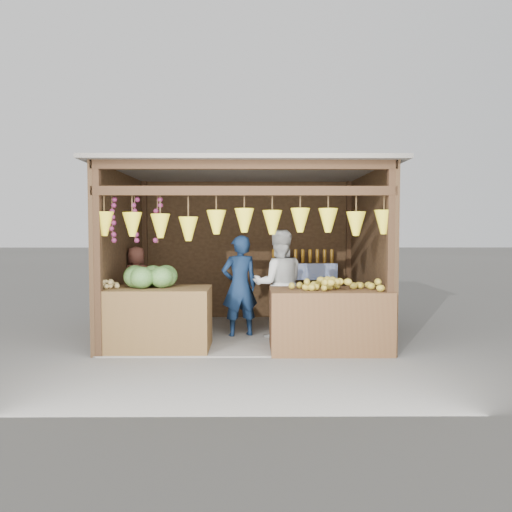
{
  "coord_description": "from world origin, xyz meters",
  "views": [
    {
      "loc": [
        0.11,
        -8.0,
        1.69
      ],
      "look_at": [
        0.16,
        -0.1,
        1.27
      ],
      "focal_mm": 35.0,
      "sensor_mm": 36.0,
      "label": 1
    }
  ],
  "objects": [
    {
      "name": "stall_structure",
      "position": [
        -0.03,
        -0.04,
        1.67
      ],
      "size": [
        4.3,
        3.3,
        2.66
      ],
      "color": "slate",
      "rests_on": "ground"
    },
    {
      "name": "counter_left",
      "position": [
        -1.23,
        -1.05,
        0.44
      ],
      "size": [
        1.48,
        0.85,
        0.88
      ],
      "primitive_type": "cube",
      "color": "#53381B",
      "rests_on": "ground"
    },
    {
      "name": "woman_standing",
      "position": [
        0.52,
        -0.28,
        0.84
      ],
      "size": [
        0.89,
        0.73,
        1.69
      ],
      "primitive_type": "imported",
      "rotation": [
        0.0,
        0.0,
        3.25
      ],
      "color": "silver",
      "rests_on": "ground"
    },
    {
      "name": "man_standing",
      "position": [
        -0.09,
        -0.18,
        0.8
      ],
      "size": [
        0.68,
        0.55,
        1.6
      ],
      "primitive_type": "imported",
      "rotation": [
        0.0,
        0.0,
        3.46
      ],
      "color": "#122646",
      "rests_on": "ground"
    },
    {
      "name": "back_shelf",
      "position": [
        1.05,
        1.28,
        0.87
      ],
      "size": [
        1.25,
        0.32,
        1.32
      ],
      "color": "#382314",
      "rests_on": "ground"
    },
    {
      "name": "counter_right",
      "position": [
        1.18,
        -1.12,
        0.43
      ],
      "size": [
        1.64,
        0.85,
        0.86
      ],
      "primitive_type": "cube",
      "color": "#472917",
      "rests_on": "ground"
    },
    {
      "name": "tanfruit_pile",
      "position": [
        -1.88,
        -1.06,
        0.94
      ],
      "size": [
        0.34,
        0.4,
        0.13
      ],
      "primitive_type": null,
      "color": "#AE8750",
      "rests_on": "counter_left"
    },
    {
      "name": "vendor_seated",
      "position": [
        -1.81,
        0.22,
        0.85
      ],
      "size": [
        0.57,
        0.38,
        1.13
      ],
      "primitive_type": "imported",
      "rotation": [
        0.0,
        0.0,
        3.1
      ],
      "color": "brown",
      "rests_on": "stool"
    },
    {
      "name": "ground",
      "position": [
        0.0,
        0.0,
        0.0
      ],
      "size": [
        80.0,
        80.0,
        0.0
      ],
      "primitive_type": "plane",
      "color": "#514F49",
      "rests_on": "ground"
    },
    {
      "name": "melon_pile",
      "position": [
        -1.33,
        -0.98,
        1.04
      ],
      "size": [
        1.0,
        0.5,
        0.32
      ],
      "primitive_type": null,
      "color": "#134816",
      "rests_on": "counter_left"
    },
    {
      "name": "stool",
      "position": [
        -1.81,
        0.22,
        0.14
      ],
      "size": [
        0.31,
        0.31,
        0.29
      ],
      "primitive_type": "cube",
      "color": "black",
      "rests_on": "ground"
    },
    {
      "name": "mango_pile",
      "position": [
        1.25,
        -1.1,
        0.97
      ],
      "size": [
        1.4,
        0.64,
        0.22
      ],
      "primitive_type": null,
      "color": "#AD6A17",
      "rests_on": "counter_right"
    }
  ]
}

